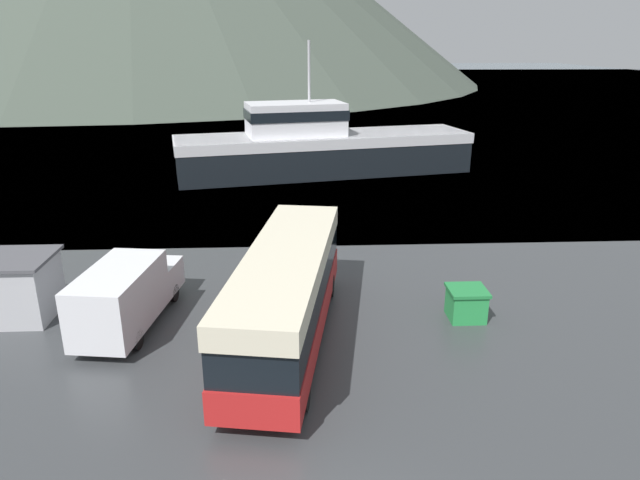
# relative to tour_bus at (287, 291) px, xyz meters

# --- Properties ---
(water_surface) EXTENTS (240.00, 240.00, 0.00)m
(water_surface) POSITION_rel_tour_bus_xyz_m (1.20, 129.52, -1.86)
(water_surface) COLOR slate
(water_surface) RESTS_ON ground
(tour_bus) EXTENTS (4.21, 11.13, 3.32)m
(tour_bus) POSITION_rel_tour_bus_xyz_m (0.00, 0.00, 0.00)
(tour_bus) COLOR red
(tour_bus) RESTS_ON ground
(delivery_van) EXTENTS (2.81, 6.30, 2.44)m
(delivery_van) POSITION_rel_tour_bus_xyz_m (-5.74, 1.32, -0.57)
(delivery_van) COLOR silver
(delivery_van) RESTS_ON ground
(fishing_boat) EXTENTS (23.22, 10.11, 9.86)m
(fishing_boat) POSITION_rel_tour_bus_xyz_m (2.36, 26.20, 0.30)
(fishing_boat) COLOR black
(fishing_boat) RESTS_ON water_surface
(storage_bin) EXTENTS (1.40, 1.35, 1.20)m
(storage_bin) POSITION_rel_tour_bus_xyz_m (6.63, 1.35, -1.25)
(storage_bin) COLOR green
(storage_bin) RESTS_ON ground
(dock_kiosk) EXTENTS (2.66, 2.67, 2.39)m
(dock_kiosk) POSITION_rel_tour_bus_xyz_m (-9.97, 2.29, -0.66)
(dock_kiosk) COLOR #B2B2B7
(dock_kiosk) RESTS_ON ground
(small_boat) EXTENTS (4.81, 4.66, 0.78)m
(small_boat) POSITION_rel_tour_bus_xyz_m (12.91, 29.42, -1.47)
(small_boat) COLOR maroon
(small_boat) RESTS_ON water_surface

